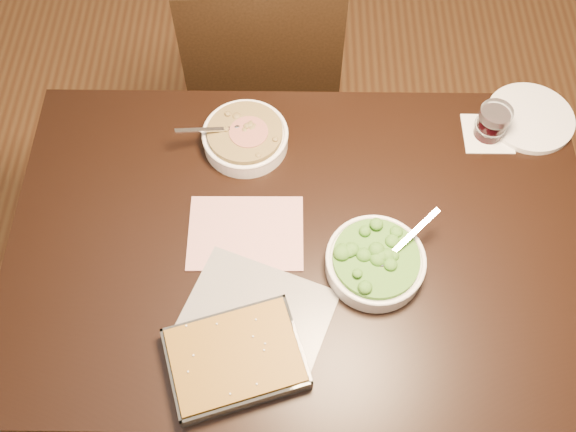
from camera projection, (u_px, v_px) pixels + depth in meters
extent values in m
plane|color=#412412|center=(298.00, 340.00, 2.17)|extent=(4.00, 4.00, 0.00)
cube|color=black|center=(302.00, 242.00, 1.54)|extent=(1.40, 0.90, 0.04)
cube|color=black|center=(302.00, 255.00, 1.60)|extent=(1.26, 0.76, 0.08)
cylinder|color=black|center=(64.00, 430.00, 1.69)|extent=(0.07, 0.07, 0.71)
cylinder|color=black|center=(107.00, 191.00, 2.05)|extent=(0.07, 0.07, 0.71)
cylinder|color=black|center=(494.00, 195.00, 2.05)|extent=(0.07, 0.07, 0.71)
cube|color=#A32E35|center=(246.00, 233.00, 1.53)|extent=(0.27, 0.20, 0.01)
cube|color=#27282F|center=(258.00, 312.00, 1.43)|extent=(0.38, 0.32, 0.01)
cube|color=white|center=(487.00, 134.00, 1.67)|extent=(0.13, 0.13, 0.00)
cylinder|color=white|center=(246.00, 139.00, 1.64)|extent=(0.22, 0.22, 0.04)
torus|color=white|center=(245.00, 133.00, 1.62)|extent=(0.22, 0.22, 0.01)
cylinder|color=#3D3110|center=(245.00, 132.00, 1.62)|extent=(0.19, 0.19, 0.02)
cube|color=silver|center=(219.00, 135.00, 1.59)|extent=(0.13, 0.05, 0.04)
cylinder|color=maroon|center=(249.00, 132.00, 1.61)|extent=(0.10, 0.10, 0.00)
cylinder|color=white|center=(375.00, 264.00, 1.47)|extent=(0.23, 0.23, 0.04)
torus|color=white|center=(376.00, 259.00, 1.44)|extent=(0.23, 0.23, 0.01)
cylinder|color=#1F4510|center=(376.00, 258.00, 1.44)|extent=(0.20, 0.20, 0.02)
cube|color=silver|center=(400.00, 237.00, 1.45)|extent=(0.12, 0.11, 0.05)
cube|color=silver|center=(236.00, 361.00, 1.37)|extent=(0.33, 0.28, 0.01)
cube|color=#562E0C|center=(235.00, 358.00, 1.35)|extent=(0.31, 0.26, 0.04)
cube|color=silver|center=(224.00, 316.00, 1.40)|extent=(0.27, 0.09, 0.04)
cube|color=silver|center=(248.00, 404.00, 1.31)|extent=(0.27, 0.09, 0.04)
cube|color=silver|center=(297.00, 340.00, 1.37)|extent=(0.07, 0.20, 0.04)
cube|color=silver|center=(172.00, 377.00, 1.33)|extent=(0.07, 0.20, 0.04)
cylinder|color=black|center=(491.00, 125.00, 1.64)|extent=(0.07, 0.07, 0.07)
cylinder|color=silver|center=(496.00, 114.00, 1.60)|extent=(0.08, 0.08, 0.02)
cylinder|color=silver|center=(530.00, 118.00, 1.69)|extent=(0.23, 0.23, 0.02)
cube|color=black|center=(264.00, 69.00, 2.16)|extent=(0.48, 0.48, 0.04)
cylinder|color=black|center=(316.00, 73.00, 2.48)|extent=(0.04, 0.04, 0.44)
cylinder|color=black|center=(323.00, 157.00, 2.28)|extent=(0.04, 0.04, 0.44)
cylinder|color=black|center=(214.00, 76.00, 2.47)|extent=(0.04, 0.04, 0.44)
cylinder|color=black|center=(212.00, 160.00, 2.27)|extent=(0.04, 0.04, 0.44)
cube|color=black|center=(262.00, 61.00, 1.83)|extent=(0.46, 0.06, 0.49)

